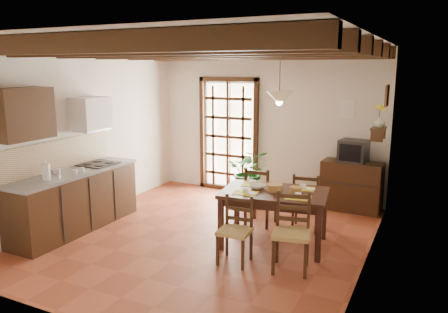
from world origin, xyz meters
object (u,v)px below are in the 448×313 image
Objects in this scene: crt_tv at (353,151)px; pendant_lamp at (279,96)px; dining_table at (274,198)px; chair_near_left at (235,242)px; kitchen_counter at (75,200)px; chair_far_right at (306,211)px; chair_near_right at (291,247)px; chair_far_left at (260,206)px; potted_plant at (249,173)px; sideboard at (351,186)px.

crt_tv is 2.30m from pendant_lamp.
chair_near_left is (-0.25, -0.78, -0.41)m from dining_table.
chair_far_right is (3.19, 1.57, -0.19)m from kitchen_counter.
chair_near_left is 2.03m from pendant_lamp.
chair_near_left is 0.72m from chair_near_right.
kitchen_counter is at bearing 33.50° from chair_far_left.
potted_plant is 2.56× the size of pendant_lamp.
dining_table is 0.91m from chair_far_right.
chair_far_left reaches higher than sideboard.
sideboard is at bearing -117.39° from chair_far_right.
potted_plant reaches higher than sideboard.
dining_table is 0.90m from chair_near_right.
chair_far_left is 1.80m from sideboard.
crt_tv is at bearing -117.47° from chair_far_right.
kitchen_counter is 2.88m from chair_far_left.
chair_near_right is 2.82m from crt_tv.
crt_tv reaches higher than chair_near_right.
chair_far_right is at bearing 63.98° from dining_table.
pendant_lamp is at bearing 70.46° from chair_near_left.
kitchen_counter is 2.63× the size of chair_near_left.
pendant_lamp is at bearing -107.11° from sideboard.
potted_plant is at bearing -55.09° from chair_far_left.
dining_table is 1.53× the size of sideboard.
kitchen_counter is at bearing -173.53° from dining_table.
chair_far_right is 0.88× the size of sideboard.
sideboard is at bearing 96.56° from crt_tv.
chair_far_right is 1.35m from sideboard.
chair_near_left is 1.47m from chair_far_left.
dining_table is at bearing 112.49° from chair_near_right.
chair_near_left is at bearing -105.81° from sideboard.
dining_table is at bearing -56.90° from potted_plant.
sideboard is 0.62m from crt_tv.
chair_far_left is (-0.22, 1.45, 0.03)m from chair_near_left.
kitchen_counter is 2.51× the size of chair_far_right.
potted_plant is (1.88, 2.42, 0.10)m from kitchen_counter.
potted_plant is (-1.76, -0.41, 0.14)m from sideboard.
chair_far_right is at bearing 86.46° from chair_near_right.
chair_near_right reaches higher than chair_near_left.
pendant_lamp is (0.25, 0.88, 1.81)m from chair_near_left.
dining_table is 1.66× the size of chair_far_left.
sideboard is 0.47× the size of potted_plant.
sideboard is at bearing 73.01° from chair_near_right.
potted_plant is at bearing -164.31° from sideboard.
kitchen_counter is at bearing -135.69° from crt_tv.
crt_tv reaches higher than sideboard.
crt_tv is at bearing 73.00° from chair_near_right.
dining_table is 1.95m from potted_plant.
chair_far_left is 1.05× the size of chair_far_right.
pendant_lamp reaches higher than chair_far_left.
chair_near_left is 2.98m from sideboard.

